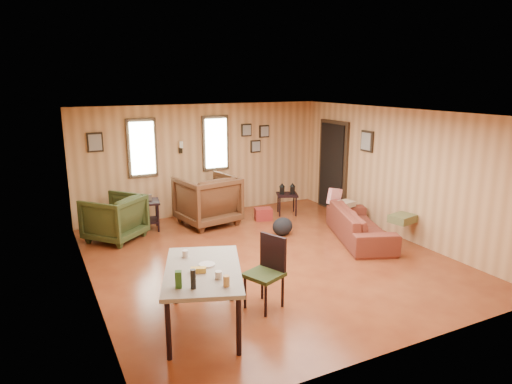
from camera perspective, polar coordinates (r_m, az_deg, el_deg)
room at (r=7.64m, az=1.56°, el=1.07°), size 5.54×6.04×2.44m
sofa at (r=8.63m, az=12.91°, el=-3.40°), size 1.26×2.06×0.78m
recliner_brown at (r=9.36m, az=-6.11°, el=-0.70°), size 1.24×1.18×1.11m
recliner_green at (r=8.80m, az=-17.30°, el=-2.85°), size 1.23×1.22×0.92m
end_table at (r=9.23m, az=-13.74°, el=-2.21°), size 0.65×0.61×0.72m
side_table at (r=10.02m, az=3.91°, el=-0.11°), size 0.58×0.58×0.71m
cooler at (r=9.68m, az=0.93°, el=-2.77°), size 0.41×0.34×0.25m
backpack at (r=8.73m, az=3.33°, el=-4.32°), size 0.46×0.38×0.35m
sofa_pillows at (r=8.95m, az=13.94°, el=-2.04°), size 0.78×1.86×0.38m
dining_table at (r=5.45m, az=-6.67°, el=-10.20°), size 1.33×1.68×0.96m
dining_chair at (r=5.98m, az=1.46°, el=-9.44°), size 0.56×0.56×0.95m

